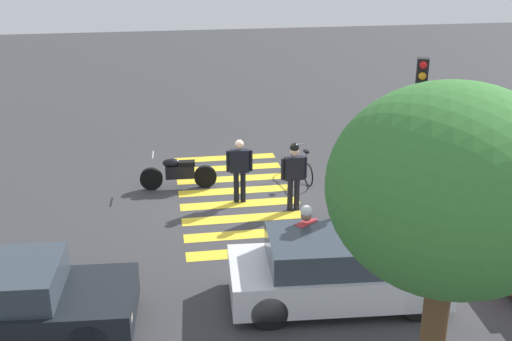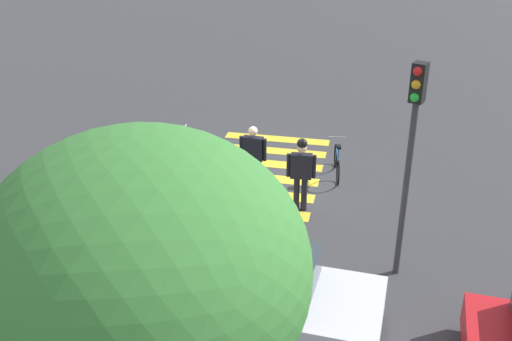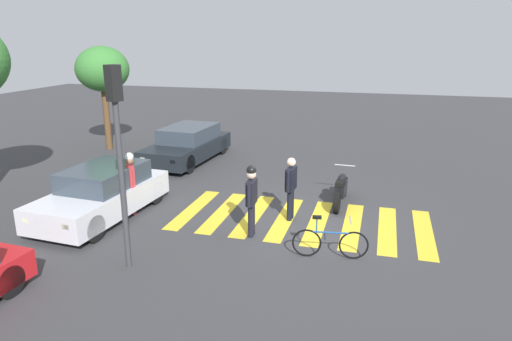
{
  "view_description": "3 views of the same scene",
  "coord_description": "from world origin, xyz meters",
  "px_view_note": "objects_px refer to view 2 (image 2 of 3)",
  "views": [
    {
      "loc": [
        2.01,
        15.69,
        6.85
      ],
      "look_at": [
        -0.28,
        1.34,
        1.27
      ],
      "focal_mm": 44.65,
      "sensor_mm": 36.0,
      "label": 1
    },
    {
      "loc": [
        -2.88,
        13.41,
        7.0
      ],
      "look_at": [
        -0.21,
        0.91,
        0.86
      ],
      "focal_mm": 42.02,
      "sensor_mm": 36.0,
      "label": 2
    },
    {
      "loc": [
        -11.46,
        -1.92,
        4.8
      ],
      "look_at": [
        0.75,
        1.49,
        1.08
      ],
      "focal_mm": 32.22,
      "sensor_mm": 36.0,
      "label": 3
    }
  ],
  "objects_px": {
    "car_white_van": "(257,296)",
    "pedestrian_bystander": "(242,254)",
    "police_motorcycle": "(207,150)",
    "traffic_light_pole": "(411,140)",
    "officer_by_motorcycle": "(301,169)",
    "officer_on_foot": "(253,155)",
    "leaning_bicycle": "(337,163)"
  },
  "relations": [
    {
      "from": "police_motorcycle",
      "to": "leaning_bicycle",
      "type": "relative_size",
      "value": 1.26
    },
    {
      "from": "officer_by_motorcycle",
      "to": "car_white_van",
      "type": "bearing_deg",
      "value": 88.21
    },
    {
      "from": "officer_by_motorcycle",
      "to": "leaning_bicycle",
      "type": "bearing_deg",
      "value": -108.63
    },
    {
      "from": "leaning_bicycle",
      "to": "car_white_van",
      "type": "distance_m",
      "value": 6.37
    },
    {
      "from": "pedestrian_bystander",
      "to": "traffic_light_pole",
      "type": "height_order",
      "value": "traffic_light_pole"
    },
    {
      "from": "leaning_bicycle",
      "to": "pedestrian_bystander",
      "type": "bearing_deg",
      "value": 77.68
    },
    {
      "from": "police_motorcycle",
      "to": "leaning_bicycle",
      "type": "bearing_deg",
      "value": -178.41
    },
    {
      "from": "car_white_van",
      "to": "pedestrian_bystander",
      "type": "bearing_deg",
      "value": -57.83
    },
    {
      "from": "pedestrian_bystander",
      "to": "traffic_light_pole",
      "type": "bearing_deg",
      "value": -151.93
    },
    {
      "from": "officer_on_foot",
      "to": "pedestrian_bystander",
      "type": "relative_size",
      "value": 0.98
    },
    {
      "from": "leaning_bicycle",
      "to": "police_motorcycle",
      "type": "bearing_deg",
      "value": 1.59
    },
    {
      "from": "police_motorcycle",
      "to": "car_white_van",
      "type": "bearing_deg",
      "value": 113.6
    },
    {
      "from": "car_white_van",
      "to": "traffic_light_pole",
      "type": "xyz_separation_m",
      "value": [
        -2.37,
        -2.15,
        2.2
      ]
    },
    {
      "from": "officer_by_motorcycle",
      "to": "traffic_light_pole",
      "type": "height_order",
      "value": "traffic_light_pole"
    },
    {
      "from": "police_motorcycle",
      "to": "pedestrian_bystander",
      "type": "distance_m",
      "value": 6.03
    },
    {
      "from": "police_motorcycle",
      "to": "officer_by_motorcycle",
      "type": "bearing_deg",
      "value": 146.03
    },
    {
      "from": "officer_on_foot",
      "to": "car_white_van",
      "type": "xyz_separation_m",
      "value": [
        -1.16,
        5.01,
        -0.33
      ]
    },
    {
      "from": "officer_by_motorcycle",
      "to": "pedestrian_bystander",
      "type": "bearing_deg",
      "value": 81.34
    },
    {
      "from": "police_motorcycle",
      "to": "traffic_light_pole",
      "type": "distance_m",
      "value": 6.94
    },
    {
      "from": "leaning_bicycle",
      "to": "traffic_light_pole",
      "type": "xyz_separation_m",
      "value": [
        -1.56,
        4.16,
        2.5
      ]
    },
    {
      "from": "car_white_van",
      "to": "officer_by_motorcycle",
      "type": "bearing_deg",
      "value": -91.79
    },
    {
      "from": "leaning_bicycle",
      "to": "officer_on_foot",
      "type": "distance_m",
      "value": 2.44
    },
    {
      "from": "pedestrian_bystander",
      "to": "car_white_van",
      "type": "height_order",
      "value": "pedestrian_bystander"
    },
    {
      "from": "police_motorcycle",
      "to": "traffic_light_pole",
      "type": "xyz_separation_m",
      "value": [
        -5.08,
        4.06,
        2.41
      ]
    },
    {
      "from": "police_motorcycle",
      "to": "officer_by_motorcycle",
      "type": "relative_size",
      "value": 1.17
    },
    {
      "from": "officer_on_foot",
      "to": "traffic_light_pole",
      "type": "xyz_separation_m",
      "value": [
        -3.53,
        2.86,
        1.87
      ]
    },
    {
      "from": "officer_on_foot",
      "to": "police_motorcycle",
      "type": "bearing_deg",
      "value": -37.65
    },
    {
      "from": "pedestrian_bystander",
      "to": "officer_on_foot",
      "type": "bearing_deg",
      "value": -80.3
    },
    {
      "from": "officer_on_foot",
      "to": "traffic_light_pole",
      "type": "height_order",
      "value": "traffic_light_pole"
    },
    {
      "from": "police_motorcycle",
      "to": "traffic_light_pole",
      "type": "relative_size",
      "value": 0.5
    },
    {
      "from": "police_motorcycle",
      "to": "officer_by_motorcycle",
      "type": "height_order",
      "value": "officer_by_motorcycle"
    },
    {
      "from": "police_motorcycle",
      "to": "pedestrian_bystander",
      "type": "height_order",
      "value": "pedestrian_bystander"
    }
  ]
}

